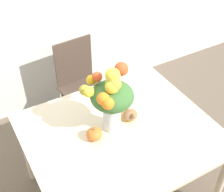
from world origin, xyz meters
The scene contains 6 objects.
ground_plane centered at (0.00, 0.00, 0.00)m, with size 12.00×12.00×0.00m, color brown.
dining_table centered at (0.00, 0.00, 0.67)m, with size 1.35×1.15×0.76m.
flower_vase centered at (-0.04, 0.07, 1.05)m, with size 0.38×0.33×0.53m.
pumpkin centered at (-0.20, 0.03, 0.80)m, with size 0.11×0.11×0.10m.
turkey_figurine centered at (0.13, 0.09, 0.81)m, with size 0.12×0.16×0.10m.
dining_chair_near_window centered at (0.12, 0.96, 0.49)m, with size 0.45×0.45×0.94m.
Camera 1 is at (-0.83, -1.34, 2.42)m, focal length 50.00 mm.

